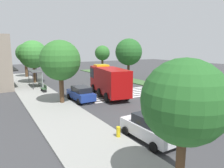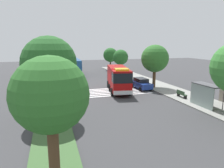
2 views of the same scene
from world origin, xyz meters
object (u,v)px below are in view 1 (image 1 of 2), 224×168
at_px(fire_truck, 108,79).
at_px(street_lamp, 36,63).
at_px(sidewalk_tree_west, 184,102).
at_px(bus_stop_shelter, 37,75).
at_px(sidewalk_tree_east, 33,55).
at_px(fire_hydrant, 118,132).
at_px(median_tree_far_west, 129,52).
at_px(parked_car_west, 150,127).
at_px(bench_near_shelter, 44,88).
at_px(parked_car_mid, 81,93).
at_px(median_tree_west, 102,53).
at_px(sidewalk_tree_center, 60,61).
at_px(sidewalk_tree_far_east, 25,53).

height_order(fire_truck, street_lamp, street_lamp).
distance_m(fire_truck, sidewalk_tree_west, 18.01).
distance_m(bus_stop_shelter, street_lamp, 4.86).
distance_m(sidewalk_tree_east, fire_hydrant, 25.79).
bearing_deg(sidewalk_tree_west, sidewalk_tree_east, 0.00).
xyz_separation_m(median_tree_far_west, fire_hydrant, (-20.10, 15.26, -4.70)).
bearing_deg(fire_truck, median_tree_far_west, -36.68).
relative_size(parked_car_west, sidewalk_tree_west, 0.77).
xyz_separation_m(bus_stop_shelter, median_tree_far_west, (-1.14, -16.10, 3.30)).
bearing_deg(fire_hydrant, bench_near_shelter, 2.84).
distance_m(sidewalk_tree_west, sidewalk_tree_east, 31.00).
xyz_separation_m(parked_car_mid, bus_stop_shelter, (10.72, 2.54, 1.01)).
height_order(bus_stop_shelter, sidewalk_tree_west, sidewalk_tree_west).
distance_m(bus_stop_shelter, sidewalk_tree_east, 5.14).
relative_size(parked_car_mid, median_tree_west, 0.70).
xyz_separation_m(parked_car_west, sidewalk_tree_center, (11.80, 2.20, 3.79)).
bearing_deg(sidewalk_tree_far_east, bus_stop_shelter, 178.45).
bearing_deg(bench_near_shelter, street_lamp, -5.04).
height_order(parked_car_west, street_lamp, street_lamp).
bearing_deg(sidewalk_tree_center, bench_near_shelter, 3.03).
xyz_separation_m(parked_car_west, median_tree_far_west, (21.37, -13.56, 4.30)).
bearing_deg(sidewalk_tree_west, median_tree_far_west, -31.54).
bearing_deg(median_tree_far_west, fire_truck, 132.82).
height_order(bench_near_shelter, sidewalk_tree_east, sidewalk_tree_east).
distance_m(sidewalk_tree_far_east, median_tree_west, 16.14).
height_order(bus_stop_shelter, sidewalk_tree_far_east, sidewalk_tree_far_east).
xyz_separation_m(parked_car_mid, fire_hydrant, (-10.52, 1.70, -0.39)).
bearing_deg(sidewalk_tree_center, fire_truck, -83.54).
height_order(fire_truck, bench_near_shelter, fire_truck).
relative_size(fire_truck, median_tree_west, 1.42).
xyz_separation_m(sidewalk_tree_east, median_tree_west, (4.84, -15.76, -0.14)).
bearing_deg(parked_car_mid, fire_truck, -80.53).
xyz_separation_m(sidewalk_tree_center, median_tree_west, (19.72, -15.76, 0.05)).
bearing_deg(fire_hydrant, street_lamp, 0.22).
bearing_deg(fire_hydrant, median_tree_far_west, -37.21).
xyz_separation_m(fire_truck, sidewalk_tree_west, (-16.81, 6.19, 1.85)).
xyz_separation_m(parked_car_west, street_lamp, (27.08, 1.80, 2.47)).
bearing_deg(sidewalk_tree_west, bench_near_shelter, 0.89).
bearing_deg(median_tree_west, median_tree_far_west, 180.00).
height_order(sidewalk_tree_far_east, median_tree_west, sidewalk_tree_far_east).
distance_m(sidewalk_tree_far_east, median_tree_far_west, 20.82).
distance_m(bench_near_shelter, sidewalk_tree_center, 7.87).
relative_size(sidewalk_tree_east, sidewalk_tree_far_east, 1.07).
height_order(parked_car_west, parked_car_mid, parked_car_west).
xyz_separation_m(sidewalk_tree_west, median_tree_west, (35.83, -15.76, 0.82)).
bearing_deg(street_lamp, parked_car_west, -176.20).
height_order(bus_stop_shelter, sidewalk_tree_center, sidewalk_tree_center).
bearing_deg(sidewalk_tree_center, sidewalk_tree_far_east, 0.00).
xyz_separation_m(bus_stop_shelter, fire_hydrant, (-21.24, -0.84, -1.40)).
bearing_deg(sidewalk_tree_center, parked_car_mid, -90.26).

